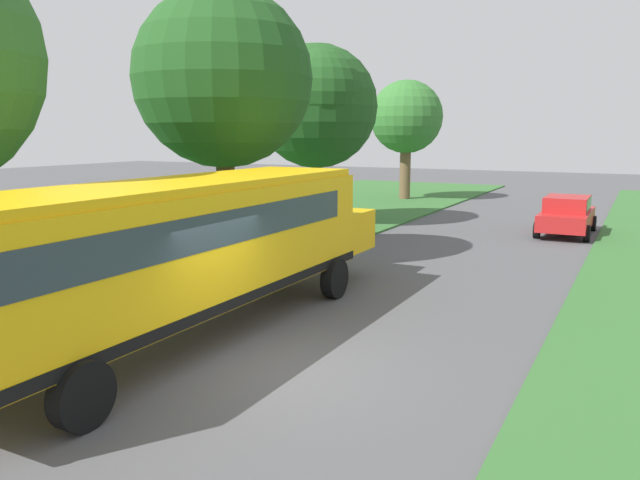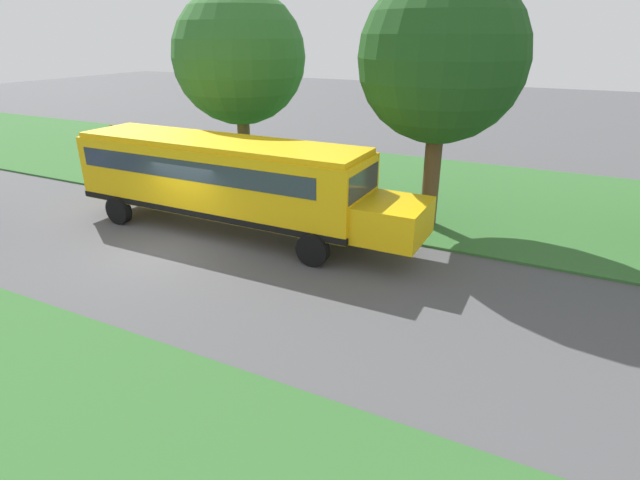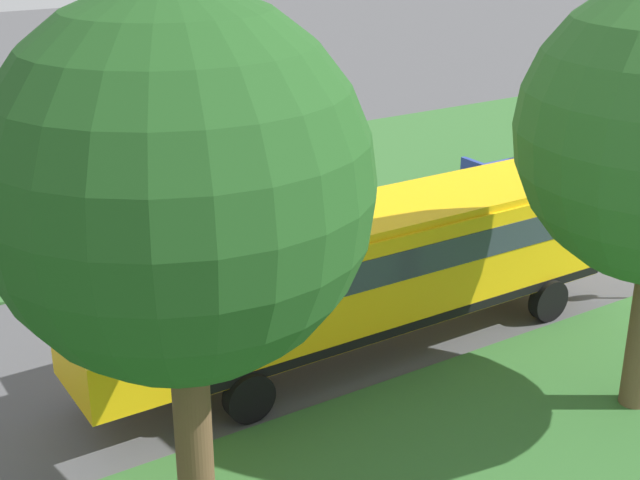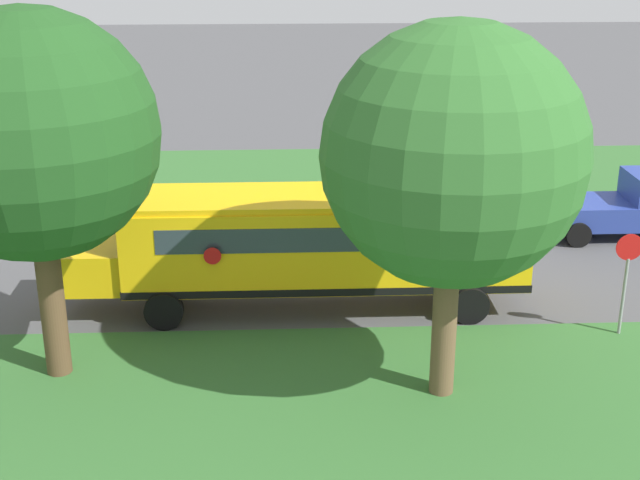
# 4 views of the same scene
# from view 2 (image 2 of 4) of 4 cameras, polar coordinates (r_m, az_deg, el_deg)

# --- Properties ---
(ground_plane) EXTENTS (120.00, 120.00, 0.00)m
(ground_plane) POSITION_cam_2_polar(r_m,az_deg,el_deg) (16.61, -17.28, -1.18)
(ground_plane) COLOR #4C4C4F
(grass_verge) EXTENTS (12.00, 80.00, 0.08)m
(grass_verge) POSITION_cam_2_polar(r_m,az_deg,el_deg) (24.30, -1.06, 7.40)
(grass_verge) COLOR #33662D
(grass_verge) RESTS_ON ground
(school_bus) EXTENTS (2.84, 12.42, 3.16)m
(school_bus) POSITION_cam_2_polar(r_m,az_deg,el_deg) (17.21, -10.62, 7.10)
(school_bus) COLOR yellow
(school_bus) RESTS_ON ground
(oak_tree_beside_bus) EXTENTS (5.44, 5.44, 8.21)m
(oak_tree_beside_bus) POSITION_cam_2_polar(r_m,az_deg,el_deg) (21.87, -9.28, 19.79)
(oak_tree_beside_bus) COLOR brown
(oak_tree_beside_bus) RESTS_ON ground
(oak_tree_roadside_mid) EXTENTS (5.38, 5.38, 8.37)m
(oak_tree_roadside_mid) POSITION_cam_2_polar(r_m,az_deg,el_deg) (17.34, 14.09, 19.34)
(oak_tree_roadside_mid) COLOR brown
(oak_tree_roadside_mid) RESTS_ON ground
(stop_sign) EXTENTS (0.08, 0.68, 2.74)m
(stop_sign) POSITION_cam_2_polar(r_m,az_deg,el_deg) (23.91, -22.32, 9.67)
(stop_sign) COLOR gray
(stop_sign) RESTS_ON ground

